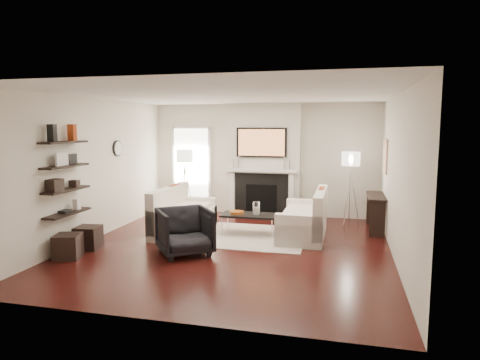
% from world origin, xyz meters
% --- Properties ---
extents(room_envelope, '(6.00, 6.00, 6.00)m').
position_xyz_m(room_envelope, '(0.00, 0.00, 1.35)').
color(room_envelope, '#340E0B').
rests_on(room_envelope, ground).
extents(chimney_breast, '(1.80, 0.25, 2.70)m').
position_xyz_m(chimney_breast, '(0.00, 2.88, 1.35)').
color(chimney_breast, silver).
rests_on(chimney_breast, floor).
extents(fireplace_surround, '(1.30, 0.02, 1.04)m').
position_xyz_m(fireplace_surround, '(0.00, 2.74, 0.52)').
color(fireplace_surround, black).
rests_on(fireplace_surround, floor).
extents(firebox, '(0.75, 0.02, 0.65)m').
position_xyz_m(firebox, '(0.00, 2.73, 0.45)').
color(firebox, black).
rests_on(firebox, floor).
extents(mantel_pilaster_l, '(0.12, 0.08, 1.10)m').
position_xyz_m(mantel_pilaster_l, '(-0.72, 2.71, 0.55)').
color(mantel_pilaster_l, white).
rests_on(mantel_pilaster_l, floor).
extents(mantel_pilaster_r, '(0.12, 0.08, 1.10)m').
position_xyz_m(mantel_pilaster_r, '(0.72, 2.71, 0.55)').
color(mantel_pilaster_r, white).
rests_on(mantel_pilaster_r, floor).
extents(mantel_shelf, '(1.70, 0.18, 0.07)m').
position_xyz_m(mantel_shelf, '(0.00, 2.69, 1.12)').
color(mantel_shelf, white).
rests_on(mantel_shelf, chimney_breast).
extents(tv_body, '(1.20, 0.06, 0.70)m').
position_xyz_m(tv_body, '(0.00, 2.71, 1.78)').
color(tv_body, black).
rests_on(tv_body, chimney_breast).
extents(tv_screen, '(1.10, 0.00, 0.62)m').
position_xyz_m(tv_screen, '(0.00, 2.68, 1.78)').
color(tv_screen, '#BF723F').
rests_on(tv_screen, tv_body).
extents(candlestick_l_tall, '(0.04, 0.04, 0.30)m').
position_xyz_m(candlestick_l_tall, '(-0.55, 2.70, 1.30)').
color(candlestick_l_tall, silver).
rests_on(candlestick_l_tall, mantel_shelf).
extents(candlestick_l_short, '(0.04, 0.04, 0.24)m').
position_xyz_m(candlestick_l_short, '(-0.68, 2.70, 1.27)').
color(candlestick_l_short, silver).
rests_on(candlestick_l_short, mantel_shelf).
extents(candlestick_r_tall, '(0.04, 0.04, 0.30)m').
position_xyz_m(candlestick_r_tall, '(0.55, 2.70, 1.30)').
color(candlestick_r_tall, silver).
rests_on(candlestick_r_tall, mantel_shelf).
extents(candlestick_r_short, '(0.04, 0.04, 0.24)m').
position_xyz_m(candlestick_r_short, '(0.68, 2.70, 1.27)').
color(candlestick_r_short, silver).
rests_on(candlestick_r_short, mantel_shelf).
extents(hallway_panel, '(0.90, 0.02, 2.10)m').
position_xyz_m(hallway_panel, '(-1.85, 2.98, 1.05)').
color(hallway_panel, white).
rests_on(hallway_panel, floor).
extents(door_trim_l, '(0.06, 0.06, 2.16)m').
position_xyz_m(door_trim_l, '(-2.33, 2.96, 1.05)').
color(door_trim_l, white).
rests_on(door_trim_l, floor).
extents(door_trim_r, '(0.06, 0.06, 2.16)m').
position_xyz_m(door_trim_r, '(-1.37, 2.96, 1.05)').
color(door_trim_r, white).
rests_on(door_trim_r, floor).
extents(door_trim_top, '(1.02, 0.06, 0.06)m').
position_xyz_m(door_trim_top, '(-1.85, 2.96, 2.13)').
color(door_trim_top, white).
rests_on(door_trim_top, wall_back).
extents(rug, '(2.60, 2.00, 0.01)m').
position_xyz_m(rug, '(-0.06, 0.84, 0.01)').
color(rug, '#C1AD9E').
rests_on(rug, floor).
extents(loveseat_left_base, '(0.85, 1.80, 0.42)m').
position_xyz_m(loveseat_left_base, '(-1.23, 0.82, 0.21)').
color(loveseat_left_base, silver).
rests_on(loveseat_left_base, floor).
extents(loveseat_left_back, '(0.18, 1.80, 0.80)m').
position_xyz_m(loveseat_left_back, '(-1.56, 0.82, 0.53)').
color(loveseat_left_back, silver).
rests_on(loveseat_left_back, floor).
extents(loveseat_left_arm_n, '(0.85, 0.18, 0.60)m').
position_xyz_m(loveseat_left_arm_n, '(-1.23, 0.01, 0.30)').
color(loveseat_left_arm_n, silver).
rests_on(loveseat_left_arm_n, floor).
extents(loveseat_left_arm_s, '(0.85, 0.18, 0.60)m').
position_xyz_m(loveseat_left_arm_s, '(-1.23, 1.63, 0.30)').
color(loveseat_left_arm_s, silver).
rests_on(loveseat_left_arm_s, floor).
extents(loveseat_left_cushion, '(0.63, 1.44, 0.10)m').
position_xyz_m(loveseat_left_cushion, '(-1.18, 0.82, 0.47)').
color(loveseat_left_cushion, silver).
rests_on(loveseat_left_cushion, loveseat_left_base).
extents(pillow_left_orange, '(0.10, 0.42, 0.42)m').
position_xyz_m(pillow_left_orange, '(-1.56, 1.12, 0.73)').
color(pillow_left_orange, '#9B3713').
rests_on(pillow_left_orange, loveseat_left_cushion).
extents(pillow_left_charcoal, '(0.10, 0.40, 0.40)m').
position_xyz_m(pillow_left_charcoal, '(-1.56, 0.52, 0.72)').
color(pillow_left_charcoal, black).
rests_on(pillow_left_charcoal, loveseat_left_cushion).
extents(loveseat_right_base, '(0.85, 1.80, 0.42)m').
position_xyz_m(loveseat_right_base, '(1.16, 1.10, 0.21)').
color(loveseat_right_base, silver).
rests_on(loveseat_right_base, floor).
extents(loveseat_right_back, '(0.18, 1.80, 0.80)m').
position_xyz_m(loveseat_right_back, '(1.49, 1.10, 0.53)').
color(loveseat_right_back, silver).
rests_on(loveseat_right_back, floor).
extents(loveseat_right_arm_n, '(0.85, 0.18, 0.60)m').
position_xyz_m(loveseat_right_arm_n, '(1.16, 0.29, 0.30)').
color(loveseat_right_arm_n, silver).
rests_on(loveseat_right_arm_n, floor).
extents(loveseat_right_arm_s, '(0.85, 0.18, 0.60)m').
position_xyz_m(loveseat_right_arm_s, '(1.16, 1.91, 0.30)').
color(loveseat_right_arm_s, silver).
rests_on(loveseat_right_arm_s, floor).
extents(loveseat_right_cushion, '(0.63, 1.44, 0.10)m').
position_xyz_m(loveseat_right_cushion, '(1.11, 1.10, 0.47)').
color(loveseat_right_cushion, silver).
rests_on(loveseat_right_cushion, loveseat_right_base).
extents(pillow_right_orange, '(0.10, 0.42, 0.42)m').
position_xyz_m(pillow_right_orange, '(1.49, 1.40, 0.73)').
color(pillow_right_orange, '#9B3713').
rests_on(pillow_right_orange, loveseat_right_cushion).
extents(pillow_right_charcoal, '(0.10, 0.40, 0.40)m').
position_xyz_m(pillow_right_charcoal, '(1.49, 0.80, 0.72)').
color(pillow_right_charcoal, black).
rests_on(pillow_right_charcoal, loveseat_right_cushion).
extents(coffee_table, '(1.10, 0.55, 0.04)m').
position_xyz_m(coffee_table, '(0.10, 0.97, 0.40)').
color(coffee_table, black).
rests_on(coffee_table, floor).
extents(coffee_leg_nw, '(0.02, 0.02, 0.38)m').
position_xyz_m(coffee_leg_nw, '(-0.40, 0.75, 0.19)').
color(coffee_leg_nw, silver).
rests_on(coffee_leg_nw, floor).
extents(coffee_leg_ne, '(0.02, 0.02, 0.38)m').
position_xyz_m(coffee_leg_ne, '(0.60, 0.75, 0.19)').
color(coffee_leg_ne, silver).
rests_on(coffee_leg_ne, floor).
extents(coffee_leg_sw, '(0.02, 0.02, 0.38)m').
position_xyz_m(coffee_leg_sw, '(-0.40, 1.19, 0.19)').
color(coffee_leg_sw, silver).
rests_on(coffee_leg_sw, floor).
extents(coffee_leg_se, '(0.02, 0.02, 0.38)m').
position_xyz_m(coffee_leg_se, '(0.60, 1.19, 0.19)').
color(coffee_leg_se, silver).
rests_on(coffee_leg_se, floor).
extents(hurricane_glass, '(0.14, 0.14, 0.24)m').
position_xyz_m(hurricane_glass, '(0.25, 0.97, 0.56)').
color(hurricane_glass, white).
rests_on(hurricane_glass, coffee_table).
extents(hurricane_candle, '(0.11, 0.11, 0.16)m').
position_xyz_m(hurricane_candle, '(0.25, 0.97, 0.50)').
color(hurricane_candle, white).
rests_on(hurricane_candle, coffee_table).
extents(copper_bowl, '(0.29, 0.29, 0.05)m').
position_xyz_m(copper_bowl, '(-0.15, 0.97, 0.45)').
color(copper_bowl, orange).
rests_on(copper_bowl, coffee_table).
extents(armchair, '(1.15, 1.14, 0.87)m').
position_xyz_m(armchair, '(-0.68, -0.56, 0.43)').
color(armchair, black).
rests_on(armchair, floor).
extents(lamp_left_post, '(0.02, 0.02, 1.20)m').
position_xyz_m(lamp_left_post, '(-1.85, 2.50, 0.60)').
color(lamp_left_post, silver).
rests_on(lamp_left_post, floor).
extents(lamp_left_shade, '(0.40, 0.40, 0.30)m').
position_xyz_m(lamp_left_shade, '(-1.85, 2.50, 1.45)').
color(lamp_left_shade, white).
rests_on(lamp_left_shade, lamp_left_post).
extents(lamp_left_leg_a, '(0.25, 0.02, 1.23)m').
position_xyz_m(lamp_left_leg_a, '(-1.74, 2.50, 0.60)').
color(lamp_left_leg_a, silver).
rests_on(lamp_left_leg_a, floor).
extents(lamp_left_leg_b, '(0.14, 0.22, 1.23)m').
position_xyz_m(lamp_left_leg_b, '(-1.91, 2.59, 0.60)').
color(lamp_left_leg_b, silver).
rests_on(lamp_left_leg_b, floor).
extents(lamp_left_leg_c, '(0.14, 0.22, 1.23)m').
position_xyz_m(lamp_left_leg_c, '(-1.91, 2.40, 0.60)').
color(lamp_left_leg_c, silver).
rests_on(lamp_left_leg_c, floor).
extents(lamp_right_post, '(0.02, 0.02, 1.20)m').
position_xyz_m(lamp_right_post, '(2.05, 2.51, 0.60)').
color(lamp_right_post, silver).
rests_on(lamp_right_post, floor).
extents(lamp_right_shade, '(0.40, 0.40, 0.30)m').
position_xyz_m(lamp_right_shade, '(2.05, 2.51, 1.45)').
color(lamp_right_shade, white).
rests_on(lamp_right_shade, lamp_right_post).
extents(lamp_right_leg_a, '(0.25, 0.02, 1.23)m').
position_xyz_m(lamp_right_leg_a, '(2.16, 2.51, 0.60)').
color(lamp_right_leg_a, silver).
rests_on(lamp_right_leg_a, floor).
extents(lamp_right_leg_b, '(0.14, 0.22, 1.23)m').
position_xyz_m(lamp_right_leg_b, '(2.00, 2.60, 0.60)').
color(lamp_right_leg_b, silver).
rests_on(lamp_right_leg_b, floor).
extents(lamp_right_leg_c, '(0.14, 0.22, 1.23)m').
position_xyz_m(lamp_right_leg_c, '(1.99, 2.41, 0.60)').
color(lamp_right_leg_c, silver).
rests_on(lamp_right_leg_c, floor).
extents(console_top, '(0.35, 1.20, 0.04)m').
position_xyz_m(console_top, '(2.57, 1.92, 0.73)').
color(console_top, black).
rests_on(console_top, floor).
extents(console_leg_n, '(0.30, 0.04, 0.71)m').
position_xyz_m(console_leg_n, '(2.57, 1.37, 0.35)').
color(console_leg_n, black).
rests_on(console_leg_n, floor).
extents(console_leg_s, '(0.30, 0.04, 0.71)m').
position_xyz_m(console_leg_s, '(2.57, 2.47, 0.35)').
color(console_leg_s, black).
rests_on(console_leg_s, floor).
extents(wall_art, '(0.03, 0.70, 0.70)m').
position_xyz_m(wall_art, '(2.73, 2.05, 1.55)').
color(wall_art, tan).
rests_on(wall_art, wall_right).
extents(shelf_bottom, '(0.25, 1.00, 0.03)m').
position_xyz_m(shelf_bottom, '(-2.62, -1.00, 0.70)').
color(shelf_bottom, black).
rests_on(shelf_bottom, wall_left).
extents(shelf_lower, '(0.25, 1.00, 0.04)m').
position_xyz_m(shelf_lower, '(-2.62, -1.00, 1.10)').
color(shelf_lower, black).
rests_on(shelf_lower, wall_left).
extents(shelf_upper, '(0.25, 1.00, 0.04)m').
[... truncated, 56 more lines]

